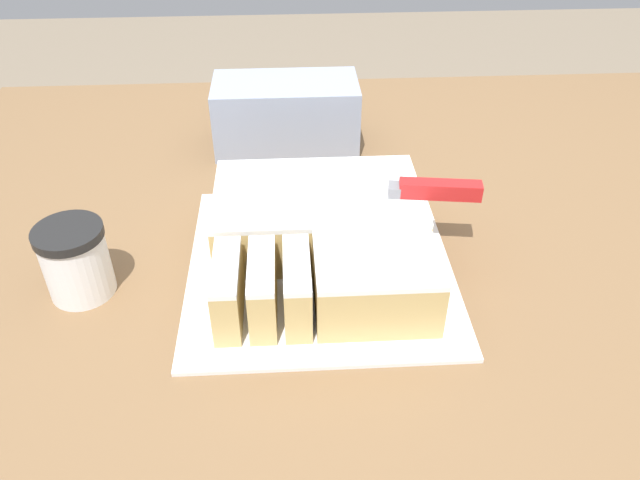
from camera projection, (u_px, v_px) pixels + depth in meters
name	position (u px, v px, depth m)	size (l,w,h in m)	color
countertop	(350.00, 423.00, 1.19)	(1.40, 1.10, 0.92)	brown
cake_board	(320.00, 265.00, 0.84)	(0.35, 0.36, 0.01)	white
cake	(324.00, 237.00, 0.82)	(0.28, 0.29, 0.08)	tan
knife	(418.00, 190.00, 0.82)	(0.28, 0.06, 0.02)	silver
coffee_cup	(76.00, 261.00, 0.77)	(0.08, 0.08, 0.10)	white
storage_box	(286.00, 114.00, 1.08)	(0.25, 0.13, 0.12)	#8C99B2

